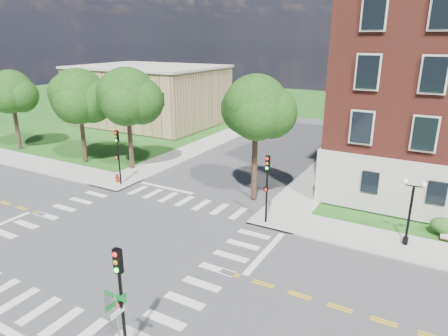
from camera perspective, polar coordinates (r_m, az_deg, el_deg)
The scene contains 18 objects.
ground at distance 26.87m, azimuth -14.57°, elevation -9.83°, with size 160.00×160.00×0.00m, color #205618.
road_ew at distance 26.87m, azimuth -14.57°, elevation -9.82°, with size 90.00×12.00×0.01m, color #3D3D3F.
road_ns at distance 26.87m, azimuth -14.57°, elevation -9.82°, with size 12.00×90.00×0.01m, color #3D3D3F.
sidewalk_ne at distance 34.41m, azimuth 24.59°, elevation -4.49°, with size 34.00×34.00×0.12m.
sidewalk_nw at distance 47.23m, azimuth -15.41°, elevation 2.43°, with size 34.00×34.00×0.12m.
crosswalk_east at distance 22.99m, azimuth -0.98°, elevation -14.32°, with size 2.20×10.20×0.02m, color silver, non-canonical shape.
stop_bar_east at distance 24.68m, azimuth 5.91°, elevation -11.96°, with size 0.40×5.50×0.00m, color silver.
secondary_building at distance 61.41m, azimuth -10.65°, elevation 10.32°, with size 20.40×15.40×8.30m.
tree_a at distance 50.94m, azimuth -28.13°, elevation 9.60°, with size 4.76×4.76×8.90m.
tree_b at distance 42.64m, azimuth -20.06°, elevation 9.57°, with size 5.52×5.52×9.43m.
tree_c at distance 38.74m, azimuth -13.68°, elevation 9.85°, with size 5.44×5.44×9.71m.
tree_d at distance 30.01m, azimuth 4.57°, elevation 8.64°, with size 4.85×4.85×9.75m.
traffic_signal_se at distance 16.41m, azimuth -14.59°, elevation -16.44°, with size 0.33×0.36×4.80m.
traffic_signal_ne at distance 27.00m, azimuth 6.17°, elevation -1.78°, with size 0.38×0.46×4.80m.
traffic_signal_nw at distance 35.16m, azimuth -14.90°, elevation 2.44°, with size 0.36×0.42×4.80m.
twin_lamp_west at distance 26.66m, azimuth 25.09°, elevation -5.27°, with size 1.36×0.36×4.23m.
street_sign_pole at distance 16.68m, azimuth -15.00°, elevation -19.57°, with size 1.10×1.10×3.10m.
fire_hydrant at distance 36.62m, azimuth -14.99°, elevation -1.41°, with size 0.35×0.35×0.75m.
Camera 1 is at (17.02, -16.72, 12.35)m, focal length 32.00 mm.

